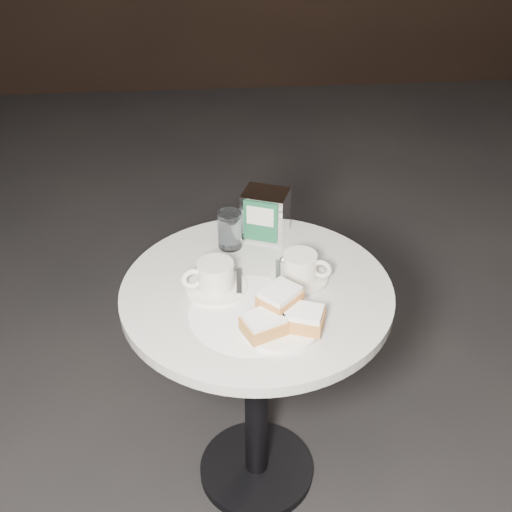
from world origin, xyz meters
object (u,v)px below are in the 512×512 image
at_px(napkin_dispenser, 265,215).
at_px(coffee_cup_left, 215,278).
at_px(water_glass_left, 230,230).
at_px(water_glass_right, 271,222).
at_px(cafe_table, 257,345).
at_px(beignet_plate, 282,317).
at_px(coffee_cup_right, 300,269).

bearing_deg(napkin_dispenser, coffee_cup_left, -100.90).
height_order(water_glass_left, napkin_dispenser, napkin_dispenser).
xyz_separation_m(water_glass_right, napkin_dispenser, (-0.02, 0.01, 0.02)).
relative_size(cafe_table, water_glass_right, 6.63).
relative_size(beignet_plate, coffee_cup_right, 1.08).
height_order(coffee_cup_left, water_glass_right, water_glass_right).
relative_size(water_glass_left, napkin_dispenser, 0.73).
distance_m(beignet_plate, water_glass_left, 0.37).
height_order(beignet_plate, coffee_cup_left, beignet_plate).
bearing_deg(coffee_cup_right, beignet_plate, -89.68).
bearing_deg(coffee_cup_left, water_glass_left, 64.69).
xyz_separation_m(cafe_table, coffee_cup_right, (0.12, 0.03, 0.23)).
height_order(coffee_cup_left, napkin_dispenser, napkin_dispenser).
relative_size(coffee_cup_left, coffee_cup_right, 0.97).
height_order(coffee_cup_right, napkin_dispenser, napkin_dispenser).
relative_size(cafe_table, beignet_plate, 3.56).
bearing_deg(cafe_table, napkin_dispenser, 79.47).
bearing_deg(beignet_plate, water_glass_right, 87.69).
xyz_separation_m(coffee_cup_left, water_glass_left, (0.05, 0.20, 0.02)).
relative_size(coffee_cup_left, water_glass_right, 1.66).
distance_m(coffee_cup_left, coffee_cup_right, 0.22).
bearing_deg(water_glass_left, coffee_cup_left, -103.63).
distance_m(beignet_plate, water_glass_right, 0.39).
relative_size(beignet_plate, water_glass_left, 1.93).
xyz_separation_m(beignet_plate, water_glass_left, (-0.10, 0.36, 0.02)).
bearing_deg(coffee_cup_right, coffee_cup_left, -152.82).
bearing_deg(water_glass_right, beignet_plate, -92.31).
relative_size(coffee_cup_right, water_glass_left, 1.79).
relative_size(water_glass_right, napkin_dispenser, 0.76).
bearing_deg(water_glass_right, cafe_table, -104.86).
xyz_separation_m(coffee_cup_left, coffee_cup_right, (0.22, 0.02, -0.00)).
height_order(cafe_table, beignet_plate, beignet_plate).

